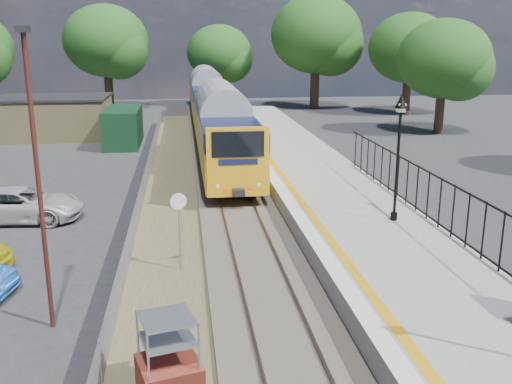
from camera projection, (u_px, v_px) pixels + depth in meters
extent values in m
plane|color=#2D2D30|center=(278.00, 331.00, 14.77)|extent=(120.00, 120.00, 0.00)
cube|color=#473F38|center=(240.00, 214.00, 24.32)|extent=(3.40, 80.00, 0.20)
cube|color=#4C472D|center=(170.00, 234.00, 22.07)|extent=(2.60, 70.00, 0.06)
cube|color=brown|center=(223.00, 212.00, 24.20)|extent=(0.07, 80.00, 0.14)
cube|color=brown|center=(256.00, 211.00, 24.38)|extent=(0.07, 80.00, 0.14)
cube|color=gray|center=(349.00, 217.00, 22.84)|extent=(5.00, 70.00, 0.90)
cube|color=silver|center=(294.00, 208.00, 22.44)|extent=(0.50, 70.00, 0.01)
cube|color=orange|center=(306.00, 207.00, 22.50)|extent=(0.30, 70.00, 0.01)
cylinder|color=black|center=(394.00, 216.00, 20.90)|extent=(0.24, 0.24, 0.30)
cylinder|color=black|center=(397.00, 167.00, 20.42)|extent=(0.10, 0.10, 3.70)
cube|color=black|center=(401.00, 112.00, 19.91)|extent=(0.08, 0.08, 0.30)
cube|color=beige|center=(401.00, 108.00, 19.87)|extent=(0.26, 0.26, 0.30)
cone|color=black|center=(401.00, 101.00, 19.81)|extent=(0.44, 0.44, 0.50)
cube|color=black|center=(478.00, 199.00, 17.29)|extent=(0.05, 26.00, 0.05)
cube|color=tan|center=(55.00, 118.00, 43.55)|extent=(8.00, 6.00, 3.00)
cube|color=black|center=(53.00, 97.00, 43.15)|extent=(8.20, 6.20, 0.15)
cube|color=#12341E|center=(123.00, 127.00, 40.45)|extent=(2.40, 6.00, 2.60)
cylinder|color=#332319|center=(109.00, 91.00, 60.93)|extent=(0.88, 0.88, 3.85)
ellipsoid|color=#21531B|center=(106.00, 41.00, 59.57)|extent=(8.80, 8.80, 7.48)
cylinder|color=#332319|center=(220.00, 92.00, 64.41)|extent=(0.72, 0.72, 3.15)
ellipsoid|color=#21531B|center=(219.00, 53.00, 63.30)|extent=(7.20, 7.20, 6.12)
cylinder|color=#332319|center=(315.00, 89.00, 61.68)|extent=(0.96, 0.96, 4.20)
ellipsoid|color=#21531B|center=(316.00, 34.00, 60.19)|extent=(9.60, 9.60, 8.16)
cylinder|color=#332319|center=(406.00, 97.00, 57.01)|extent=(0.80, 0.80, 3.50)
ellipsoid|color=#21531B|center=(410.00, 48.00, 55.77)|extent=(8.00, 8.00, 6.80)
cylinder|color=#332319|center=(439.00, 114.00, 45.31)|extent=(0.72, 0.72, 3.15)
ellipsoid|color=#21531B|center=(444.00, 59.00, 44.20)|extent=(7.20, 7.20, 6.12)
cube|color=orange|center=(222.00, 136.00, 34.13)|extent=(2.80, 20.00, 1.90)
cube|color=#10173D|center=(221.00, 115.00, 33.79)|extent=(2.82, 20.00, 0.90)
cube|color=black|center=(221.00, 115.00, 33.79)|extent=(2.82, 18.00, 0.70)
cube|color=black|center=(222.00, 156.00, 34.43)|extent=(2.00, 18.00, 0.45)
cube|color=orange|center=(206.00, 101.00, 53.86)|extent=(2.80, 20.00, 1.90)
cube|color=#10173D|center=(206.00, 87.00, 53.52)|extent=(2.82, 20.00, 0.90)
cube|color=black|center=(206.00, 87.00, 53.52)|extent=(2.82, 18.00, 0.70)
cube|color=black|center=(207.00, 113.00, 54.16)|extent=(2.00, 18.00, 0.45)
cube|color=black|center=(238.00, 144.00, 24.00)|extent=(2.24, 0.04, 1.10)
cube|color=maroon|center=(170.00, 381.00, 11.82)|extent=(1.48, 1.48, 0.93)
cylinder|color=#999EA3|center=(180.00, 237.00, 18.29)|extent=(0.06, 0.06, 2.39)
cylinder|color=silver|center=(178.00, 201.00, 17.93)|extent=(0.52, 0.18, 0.54)
cylinder|color=#471D17|center=(39.00, 189.00, 14.06)|extent=(0.12, 0.12, 7.50)
cube|color=black|center=(23.00, 29.00, 13.07)|extent=(0.25, 0.50, 0.15)
imported|color=silver|center=(21.00, 205.00, 23.59)|extent=(5.20, 2.74, 1.39)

